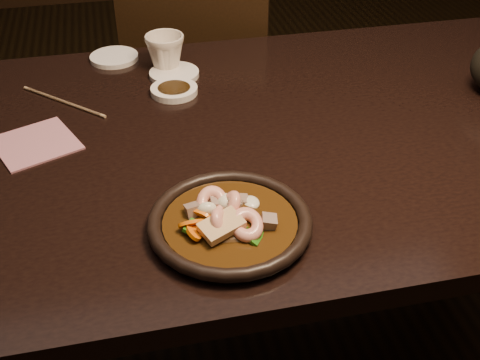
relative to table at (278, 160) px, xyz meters
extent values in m
cube|color=black|center=(0.00, 0.00, 0.06)|extent=(1.60, 0.90, 0.04)
cylinder|color=black|center=(0.72, 0.37, -0.32)|extent=(0.06, 0.06, 0.71)
cube|color=black|center=(-0.02, 0.75, -0.23)|extent=(0.55, 0.55, 0.04)
cylinder|color=black|center=(0.21, 0.86, -0.46)|extent=(0.04, 0.04, 0.42)
cylinder|color=black|center=(0.09, 0.53, -0.46)|extent=(0.04, 0.04, 0.42)
cylinder|color=black|center=(-0.12, 0.98, -0.46)|extent=(0.04, 0.04, 0.42)
cylinder|color=black|center=(-0.24, 0.65, -0.46)|extent=(0.04, 0.04, 0.42)
cube|color=black|center=(-0.09, 0.57, 0.02)|extent=(0.40, 0.17, 0.45)
cylinder|color=black|center=(-0.16, -0.28, 0.08)|extent=(0.23, 0.23, 0.01)
torus|color=black|center=(-0.16, -0.28, 0.09)|extent=(0.26, 0.26, 0.02)
cylinder|color=#331D09|center=(-0.16, -0.28, 0.09)|extent=(0.21, 0.21, 0.01)
ellipsoid|color=#331D09|center=(-0.16, -0.28, 0.09)|extent=(0.12, 0.11, 0.03)
torus|color=#EFAC97|center=(-0.16, -0.26, 0.10)|extent=(0.05, 0.05, 0.05)
torus|color=#EFAC97|center=(-0.17, -0.29, 0.10)|extent=(0.05, 0.06, 0.05)
torus|color=#EFAC97|center=(-0.18, -0.24, 0.10)|extent=(0.06, 0.06, 0.04)
torus|color=#EFAC97|center=(-0.14, -0.31, 0.11)|extent=(0.05, 0.06, 0.03)
cube|color=gray|center=(-0.10, -0.30, 0.10)|extent=(0.03, 0.03, 0.03)
cube|color=gray|center=(-0.17, -0.24, 0.10)|extent=(0.03, 0.03, 0.03)
cube|color=gray|center=(-0.15, -0.25, 0.10)|extent=(0.03, 0.04, 0.03)
cube|color=gray|center=(-0.13, -0.24, 0.10)|extent=(0.03, 0.03, 0.03)
cube|color=gray|center=(-0.21, -0.25, 0.10)|extent=(0.03, 0.03, 0.03)
cylinder|color=#D85D06|center=(-0.22, -0.28, 0.10)|extent=(0.04, 0.03, 0.04)
cylinder|color=#D85D06|center=(-0.17, -0.29, 0.10)|extent=(0.05, 0.05, 0.03)
cylinder|color=#D85D06|center=(-0.20, -0.26, 0.10)|extent=(0.04, 0.04, 0.04)
cylinder|color=#D85D06|center=(-0.16, -0.27, 0.10)|extent=(0.05, 0.05, 0.03)
cylinder|color=#D85D06|center=(-0.22, -0.30, 0.10)|extent=(0.04, 0.05, 0.02)
cube|color=#266713|center=(-0.18, -0.28, 0.10)|extent=(0.04, 0.02, 0.01)
cube|color=#266713|center=(-0.14, -0.29, 0.10)|extent=(0.02, 0.04, 0.02)
cube|color=#266713|center=(-0.13, -0.32, 0.09)|extent=(0.03, 0.04, 0.01)
cube|color=#266713|center=(-0.15, -0.29, 0.10)|extent=(0.03, 0.02, 0.03)
cube|color=#266713|center=(-0.22, -0.28, 0.10)|extent=(0.03, 0.04, 0.01)
ellipsoid|color=beige|center=(-0.18, -0.29, 0.10)|extent=(0.03, 0.03, 0.03)
ellipsoid|color=beige|center=(-0.12, -0.24, 0.10)|extent=(0.03, 0.03, 0.01)
ellipsoid|color=beige|center=(-0.19, -0.25, 0.11)|extent=(0.03, 0.02, 0.02)
ellipsoid|color=beige|center=(-0.20, -0.24, 0.09)|extent=(0.04, 0.03, 0.02)
ellipsoid|color=beige|center=(-0.16, -0.24, 0.10)|extent=(0.03, 0.03, 0.02)
cube|color=tan|center=(-0.18, -0.30, 0.11)|extent=(0.08, 0.06, 0.02)
cylinder|color=white|center=(-0.18, 0.19, 0.08)|extent=(0.10, 0.10, 0.01)
cylinder|color=white|center=(-0.30, 0.39, 0.08)|extent=(0.11, 0.11, 0.01)
cylinder|color=white|center=(-0.17, 0.27, 0.08)|extent=(0.11, 0.11, 0.01)
imported|color=beige|center=(-0.19, 0.31, 0.12)|extent=(0.11, 0.11, 0.09)
cylinder|color=tan|center=(-0.41, 0.19, 0.08)|extent=(0.16, 0.16, 0.01)
cylinder|color=tan|center=(-0.42, 0.20, 0.08)|extent=(0.16, 0.16, 0.01)
cube|color=#B36E7F|center=(-0.47, 0.04, 0.08)|extent=(0.18, 0.18, 0.00)
camera|label=1|loc=(-0.30, -0.97, 0.69)|focal=45.00mm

